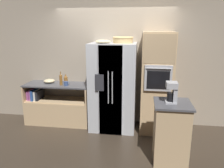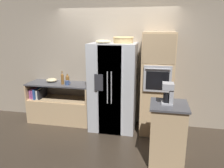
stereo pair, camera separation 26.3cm
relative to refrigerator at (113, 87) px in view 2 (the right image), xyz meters
The scene contains 13 objects.
ground_plane 0.90m from the refrigerator, 105.20° to the right, with size 20.00×20.00×0.00m, color #382D23.
wall_back 0.64m from the refrigerator, 92.25° to the left, with size 12.00×0.06×2.80m.
counter_left 1.38m from the refrigerator, behind, with size 1.43×0.56×0.90m.
refrigerator is the anchor object (origin of this frame).
wall_oven 0.89m from the refrigerator, ahead, with size 0.61×0.74×2.02m.
island_counter 1.56m from the refrigerator, 44.46° to the right, with size 0.56×0.59×0.98m.
wicker_basket 0.99m from the refrigerator, 14.12° to the left, with size 0.41×0.41×0.12m.
fruit_bowl 0.96m from the refrigerator, 163.36° to the right, with size 0.31×0.31×0.07m.
bottle_tall 1.13m from the refrigerator, behind, with size 0.06×0.06×0.29m.
bottle_short 1.08m from the refrigerator, behind, with size 0.08×0.08×0.20m.
mug 1.00m from the refrigerator, behind, with size 0.12×0.09×0.09m.
mixing_bowl 1.47m from the refrigerator, behind, with size 0.24×0.24×0.08m.
coffee_maker 1.51m from the refrigerator, 44.54° to the right, with size 0.17×0.19×0.32m.
Camera 2 is at (0.87, -4.21, 2.10)m, focal length 35.00 mm.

